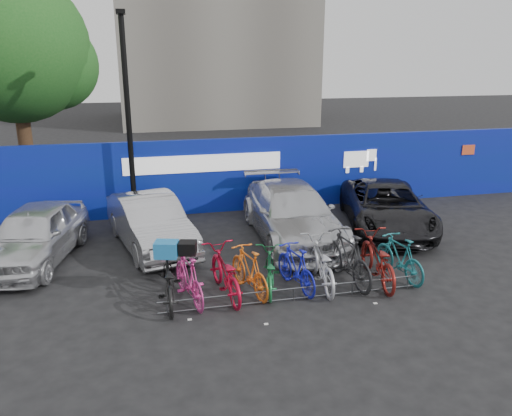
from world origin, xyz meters
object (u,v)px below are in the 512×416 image
object	(u,v)px
bike_1	(189,278)
car_1	(150,223)
tree	(21,51)
bike_3	(249,271)
bike_7	(348,257)
car_2	(292,213)
bike_0	(168,280)
bike_5	(296,267)
lamppost	(128,115)
bike_9	(399,257)
bike_8	(377,259)
bike_4	(269,271)
bike_rack	(294,294)
car_3	(386,207)
bike_2	(225,273)
car_0	(34,234)
bike_6	(321,263)

from	to	relation	value
bike_1	car_1	bearing A→B (deg)	-91.13
tree	bike_3	bearing A→B (deg)	-59.42
bike_7	car_2	bearing A→B (deg)	-89.55
bike_0	tree	bearing A→B (deg)	-66.67
bike_3	bike_5	world-z (taller)	bike_3
lamppost	bike_9	size ratio (longest dim) A/B	3.60
car_2	bike_8	distance (m)	3.30
car_2	bike_9	world-z (taller)	car_2
bike_1	tree	bearing A→B (deg)	-78.02
lamppost	car_2	world-z (taller)	lamppost
bike_9	bike_8	bearing A→B (deg)	-3.66
bike_0	bike_9	world-z (taller)	bike_0
bike_4	bike_rack	bearing A→B (deg)	134.45
bike_0	bike_7	bearing A→B (deg)	-178.01
car_3	bike_9	distance (m)	3.53
tree	bike_5	xyz separation A→B (m)	(6.98, -10.11, -4.57)
bike_1	bike_3	size ratio (longest dim) A/B	1.03
lamppost	bike_5	bearing A→B (deg)	-58.04
bike_1	bike_2	world-z (taller)	bike_1
car_2	car_3	world-z (taller)	car_2
car_3	car_0	bearing A→B (deg)	-162.26
bike_rack	bike_4	distance (m)	0.78
bike_rack	bike_8	size ratio (longest dim) A/B	2.67
lamppost	bike_rack	size ratio (longest dim) A/B	1.09
bike_9	bike_1	bearing A→B (deg)	-9.44
bike_2	bike_8	distance (m)	3.43
bike_4	tree	bearing A→B (deg)	-44.27
car_2	bike_6	distance (m)	3.04
car_2	car_1	bearing A→B (deg)	178.06
bike_0	bike_1	xyz separation A→B (m)	(0.42, -0.01, 0.01)
car_2	bike_3	bearing A→B (deg)	-120.78
car_3	bike_3	size ratio (longest dim) A/B	2.83
tree	bike_0	bearing A→B (deg)	-67.37
bike_5	bike_7	size ratio (longest dim) A/B	0.82
car_1	lamppost	bearing A→B (deg)	86.54
bike_6	lamppost	bearing A→B (deg)	-48.31
bike_6	bike_1	bearing A→B (deg)	7.19
bike_4	bike_7	xyz separation A→B (m)	(1.80, -0.03, 0.16)
car_3	bike_2	distance (m)	6.26
bike_3	bike_8	bearing A→B (deg)	163.38
car_2	bike_7	size ratio (longest dim) A/B	2.53
tree	bike_8	bearing A→B (deg)	-49.02
car_0	bike_0	world-z (taller)	car_0
bike_6	bike_0	bearing A→B (deg)	6.78
bike_3	bike_9	xyz separation A→B (m)	(3.49, -0.05, -0.00)
car_1	car_3	size ratio (longest dim) A/B	0.87
car_3	bike_7	xyz separation A→B (m)	(-2.58, -3.22, -0.07)
lamppost	bike_4	distance (m)	6.70
car_2	bike_7	distance (m)	3.04
bike_0	bike_7	distance (m)	3.96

